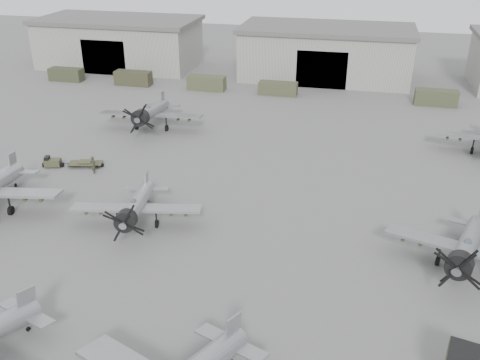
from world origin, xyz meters
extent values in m
plane|color=#5A5B58|center=(0.00, 0.00, 0.00)|extent=(220.00, 220.00, 0.00)
cube|color=#AFB0A4|center=(-38.00, 62.00, 4.00)|extent=(28.00, 14.00, 8.00)
cube|color=#5B5C57|center=(-38.00, 62.00, 8.35)|extent=(29.00, 14.80, 0.70)
cube|color=black|center=(-38.00, 55.20, 3.00)|extent=(8.12, 0.40, 6.00)
cube|color=#AFB0A4|center=(0.00, 62.00, 4.00)|extent=(28.00, 14.00, 8.00)
cube|color=#5B5C57|center=(0.00, 62.00, 8.35)|extent=(29.00, 14.80, 0.70)
cube|color=black|center=(0.00, 55.20, 3.00)|extent=(8.12, 0.40, 6.00)
cube|color=#373C27|center=(-42.60, 50.00, 1.05)|extent=(5.75, 2.20, 2.10)
cube|color=#383824|center=(-30.39, 50.00, 1.15)|extent=(6.03, 2.20, 2.30)
cube|color=#464930|center=(-17.78, 50.00, 1.12)|extent=(6.06, 2.20, 2.25)
cube|color=#43462E|center=(-6.16, 50.00, 0.98)|extent=(5.99, 2.20, 1.96)
cube|color=#3F442C|center=(17.36, 50.00, 1.14)|extent=(6.08, 2.20, 2.28)
cube|color=#96979E|center=(-13.35, -6.59, 2.29)|extent=(0.65, 1.56, 1.93)
cylinder|color=black|center=(-13.44, -6.87, 0.15)|extent=(0.21, 0.33, 0.31)
cube|color=#93969B|center=(0.42, -6.34, 2.43)|extent=(0.75, 1.64, 2.06)
cube|color=#9B9EA4|center=(-27.09, 12.31, 2.57)|extent=(0.45, 1.81, 2.18)
cylinder|color=black|center=(-23.98, 6.78, 0.38)|extent=(0.46, 0.91, 0.87)
cylinder|color=black|center=(-27.03, 11.99, 0.16)|extent=(0.19, 0.37, 0.35)
cylinder|color=#9C9EA5|center=(-11.83, 8.07, 2.01)|extent=(3.21, 9.77, 2.85)
cylinder|color=black|center=(-11.01, 3.85, 2.69)|extent=(1.98, 1.75, 1.90)
cube|color=#9C9EA5|center=(-11.73, 7.53, 1.78)|extent=(11.59, 4.17, 0.51)
cube|color=#9C9EA5|center=(-12.66, 12.28, 2.16)|extent=(0.40, 1.51, 1.82)
ellipsoid|color=#3F4C54|center=(-11.55, 6.63, 2.84)|extent=(0.75, 1.18, 0.51)
cylinder|color=black|center=(-13.40, 7.02, 0.32)|extent=(0.39, 0.77, 0.73)
cylinder|color=black|center=(-9.99, 7.68, 0.32)|extent=(0.39, 0.77, 0.73)
cylinder|color=black|center=(-12.61, 12.01, 0.14)|extent=(0.16, 0.31, 0.29)
cylinder|color=gray|center=(15.76, 7.47, 2.17)|extent=(4.54, 10.42, 3.08)
cylinder|color=black|center=(14.37, 3.04, 2.91)|extent=(2.25, 2.05, 2.05)
cube|color=gray|center=(15.58, 6.90, 1.92)|extent=(12.41, 5.77, 0.55)
cube|color=gray|center=(17.15, 11.89, 2.33)|extent=(0.60, 1.60, 1.97)
ellipsoid|color=#3F4C54|center=(15.29, 5.96, 3.06)|extent=(0.92, 1.31, 0.55)
cylinder|color=black|center=(13.73, 7.27, 0.35)|extent=(0.50, 0.84, 0.79)
cylinder|color=black|center=(17.06, 11.61, 0.15)|extent=(0.21, 0.34, 0.32)
cylinder|color=gray|center=(-19.63, 31.45, 2.33)|extent=(2.59, 11.28, 3.30)
cylinder|color=black|center=(-19.18, 26.52, 3.11)|extent=(2.15, 1.84, 2.19)
cube|color=gray|center=(-19.57, 30.82, 2.06)|extent=(13.34, 3.52, 0.59)
cube|color=gray|center=(-20.08, 36.39, 2.49)|extent=(0.29, 1.76, 2.11)
ellipsoid|color=#3F4C54|center=(-19.47, 29.77, 3.28)|extent=(0.75, 1.32, 0.59)
cylinder|color=black|center=(-21.55, 30.43, 0.37)|extent=(0.37, 0.87, 0.84)
cylinder|color=black|center=(-17.56, 30.80, 0.37)|extent=(0.37, 0.87, 0.84)
cylinder|color=black|center=(-20.05, 36.08, 0.16)|extent=(0.16, 0.35, 0.34)
cylinder|color=black|center=(19.84, 31.82, 0.35)|extent=(0.39, 0.83, 0.80)
cube|color=black|center=(13.58, -5.58, 2.69)|extent=(2.10, 2.51, 0.16)
cube|color=#41422B|center=(-25.87, 17.28, 0.52)|extent=(1.90, 1.41, 0.76)
cube|color=black|center=(-26.42, 17.15, 1.00)|extent=(0.66, 0.94, 0.47)
cylinder|color=black|center=(-25.87, 17.28, 0.24)|extent=(1.23, 0.78, 0.53)
cylinder|color=black|center=(-24.67, 17.57, 0.43)|extent=(1.12, 0.34, 0.08)
cube|color=#41422B|center=(-22.37, 18.12, 0.43)|extent=(3.82, 2.13, 0.17)
cylinder|color=black|center=(-22.37, 18.12, 0.19)|extent=(1.48, 0.74, 0.42)
cylinder|color=#41422B|center=(-22.37, 18.12, 0.62)|extent=(1.36, 0.61, 0.30)
imported|color=#373B27|center=(-20.66, 16.82, 0.98)|extent=(0.64, 0.82, 1.97)
camera|label=1|loc=(6.48, -30.49, 24.48)|focal=40.00mm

